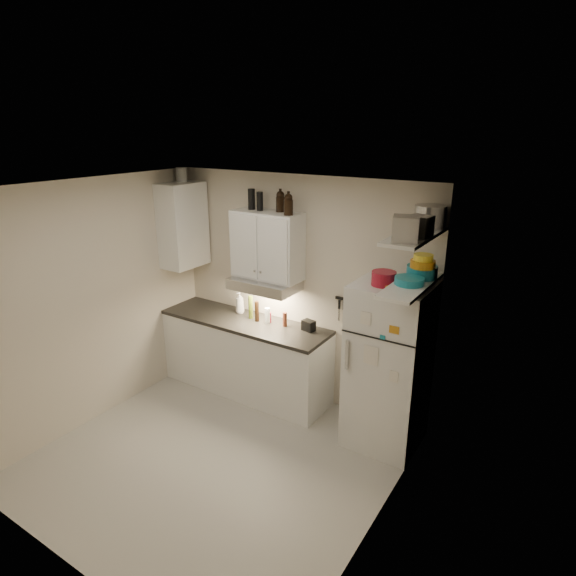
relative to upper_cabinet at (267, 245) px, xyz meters
The scene contains 36 objects.
floor 2.29m from the upper_cabinet, 77.33° to the right, with size 3.20×3.00×0.02m, color #B5B2A7.
ceiling 1.58m from the upper_cabinet, 77.33° to the right, with size 3.20×3.00×0.02m, color white.
back_wall 0.63m from the upper_cabinet, 30.26° to the left, with size 3.20×0.02×2.60m, color beige.
left_wall 1.94m from the upper_cabinet, 134.46° to the right, with size 0.02×3.00×2.60m, color beige.
right_wall 2.39m from the upper_cabinet, 34.95° to the right, with size 0.02×3.00×2.60m, color beige.
base_cabinet 1.41m from the upper_cabinet, 151.63° to the right, with size 2.10×0.60×0.88m, color white.
countertop 0.97m from the upper_cabinet, 151.63° to the right, with size 2.10×0.62×0.04m, color black.
upper_cabinet is the anchor object (origin of this frame).
side_cabinet 1.15m from the upper_cabinet, behind, with size 0.33×0.55×1.00m, color white.
range_hood 0.44m from the upper_cabinet, 90.00° to the right, with size 0.76×0.46×0.12m, color silver.
fridge 1.84m from the upper_cabinet, ahead, with size 0.70×0.68×1.70m, color white.
shelf_hi 1.82m from the upper_cabinet, 10.05° to the right, with size 0.30×0.95×0.03m, color white.
shelf_lo 1.78m from the upper_cabinet, 10.05° to the right, with size 0.30×0.95×0.03m, color white.
knife_strip 1.13m from the upper_cabinet, ahead, with size 0.42×0.02×0.03m, color black.
dutch_oven 1.50m from the upper_cabinet, 10.33° to the right, with size 0.22×0.22×0.13m, color maroon.
book_stack 1.76m from the upper_cabinet, 14.00° to the right, with size 0.18×0.22×0.07m, color orange.
spice_jar 1.54m from the upper_cabinet, ahead, with size 0.06×0.06×0.10m, color silver.
stock_pot 1.83m from the upper_cabinet, ahead, with size 0.28×0.28×0.20m, color silver.
tin_a 1.92m from the upper_cabinet, 12.68° to the right, with size 0.18×0.16×0.18m, color #AAAAAD.
tin_b 1.93m from the upper_cabinet, 19.22° to the right, with size 0.20×0.20×0.20m, color #AAAAAD.
bowl_teal 1.77m from the upper_cabinet, ahead, with size 0.28×0.28×0.11m, color teal.
bowl_orange 1.79m from the upper_cabinet, ahead, with size 0.22×0.22×0.07m, color orange.
bowl_yellow 1.80m from the upper_cabinet, ahead, with size 0.17×0.17×0.06m, color yellow.
plates 1.77m from the upper_cabinet, 11.16° to the right, with size 0.26×0.26×0.06m, color teal.
growler_a 0.51m from the upper_cabinet, 26.28° to the left, with size 0.10×0.10×0.23m, color black, non-canonical shape.
growler_b 0.58m from the upper_cabinet, 10.78° to the right, with size 0.10×0.10×0.23m, color black, non-canonical shape.
thermos_a 0.49m from the upper_cabinet, behind, with size 0.07×0.07×0.20m, color black.
thermos_b 0.54m from the upper_cabinet, behind, with size 0.08×0.08×0.23m, color black.
side_jar 1.38m from the upper_cabinet, behind, with size 0.13×0.13×0.17m, color silver.
soap_bottle 0.87m from the upper_cabinet, behind, with size 0.11×0.12×0.30m, color white.
pepper_mill 0.86m from the upper_cabinet, ahead, with size 0.05×0.05×0.17m, color brown.
oil_bottle 0.80m from the upper_cabinet, 168.65° to the right, with size 0.05×0.05×0.28m, color #4A5B16.
vinegar_bottle 0.79m from the upper_cabinet, 143.61° to the right, with size 0.05×0.05×0.24m, color black.
clear_bottle 0.82m from the upper_cabinet, 63.41° to the right, with size 0.06×0.06×0.18m, color silver.
red_jar 0.85m from the upper_cabinet, 49.99° to the right, with size 0.06×0.06×0.12m, color maroon.
caddy 1.00m from the upper_cabinet, ahead, with size 0.14×0.10×0.12m, color black.
Camera 1 is at (2.69, -2.92, 3.09)m, focal length 30.00 mm.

